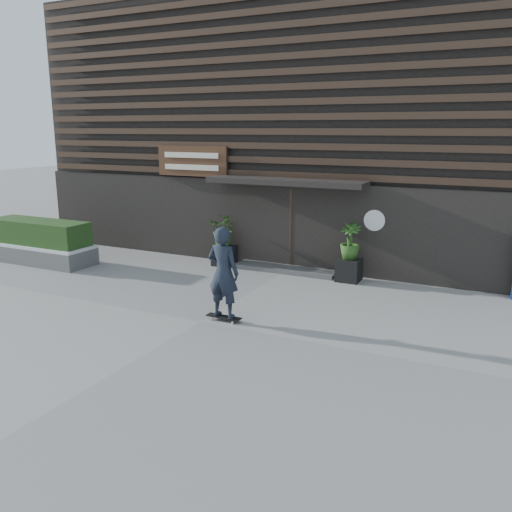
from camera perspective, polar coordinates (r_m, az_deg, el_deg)
The scene contains 11 objects.
ground at distance 11.38m, azimuth -5.99°, elevation -6.99°, with size 80.00×80.00×0.00m, color gray.
entrance_step at distance 15.26m, azimuth 3.22°, elevation -1.37°, with size 3.00×0.80×0.12m, color #484846.
planter_pot_left at distance 15.84m, azimuth -3.38°, elevation 0.08°, with size 0.60×0.60×0.60m, color black.
bamboo_left at distance 15.68m, azimuth -3.42°, elevation 2.86°, with size 0.86×0.75×0.96m, color #2D591E.
planter_pot_right at distance 14.40m, azimuth 9.89°, elevation -1.47°, with size 0.60×0.60×0.60m, color black.
bamboo_right at distance 14.22m, azimuth 10.02°, elevation 1.57°, with size 0.54×0.54×0.96m, color #2D591E.
raised_bed at distance 17.48m, azimuth -21.98°, elevation 0.21°, with size 3.50×1.20×0.50m, color #525350.
snow_layer at distance 17.42m, azimuth -22.06°, elevation 1.14°, with size 3.50×1.20×0.08m, color white.
hedge at distance 17.34m, azimuth -22.18°, elevation 2.40°, with size 3.30×1.00×0.70m, color #1E3D16.
building at distance 19.79m, azimuth 9.65°, elevation 13.37°, with size 18.00×11.00×8.00m.
skateboarder at distance 11.08m, azimuth -3.52°, elevation -1.78°, with size 0.78×0.48×2.02m.
Camera 1 is at (5.75, -8.98, 3.97)m, focal length 37.45 mm.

